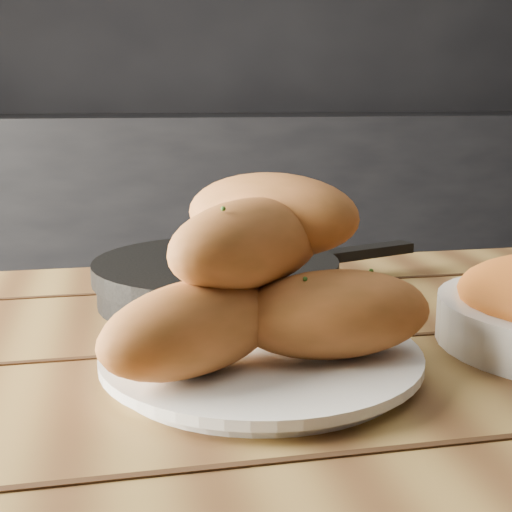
{
  "coord_description": "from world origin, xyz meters",
  "views": [
    {
      "loc": [
        -0.69,
        -0.79,
        0.97
      ],
      "look_at": [
        -0.58,
        -0.25,
        0.84
      ],
      "focal_mm": 50.0,
      "sensor_mm": 36.0,
      "label": 1
    }
  ],
  "objects_px": {
    "table": "(246,509)",
    "skillet": "(218,279)",
    "bread_rolls": "(258,278)",
    "plate": "(261,360)"
  },
  "relations": [
    {
      "from": "table",
      "to": "bread_rolls",
      "type": "bearing_deg",
      "value": 67.9
    },
    {
      "from": "table",
      "to": "plate",
      "type": "distance_m",
      "value": 0.11
    },
    {
      "from": "skillet",
      "to": "plate",
      "type": "bearing_deg",
      "value": -89.22
    },
    {
      "from": "table",
      "to": "skillet",
      "type": "height_order",
      "value": "skillet"
    },
    {
      "from": "table",
      "to": "bread_rolls",
      "type": "relative_size",
      "value": 6.05
    },
    {
      "from": "plate",
      "to": "bread_rolls",
      "type": "bearing_deg",
      "value": 117.07
    },
    {
      "from": "plate",
      "to": "skillet",
      "type": "xyz_separation_m",
      "value": [
        -0.0,
        0.21,
        0.01
      ]
    },
    {
      "from": "table",
      "to": "skillet",
      "type": "xyz_separation_m",
      "value": [
        0.02,
        0.25,
        0.12
      ]
    },
    {
      "from": "plate",
      "to": "bread_rolls",
      "type": "relative_size",
      "value": 0.94
    },
    {
      "from": "plate",
      "to": "skillet",
      "type": "height_order",
      "value": "skillet"
    }
  ]
}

